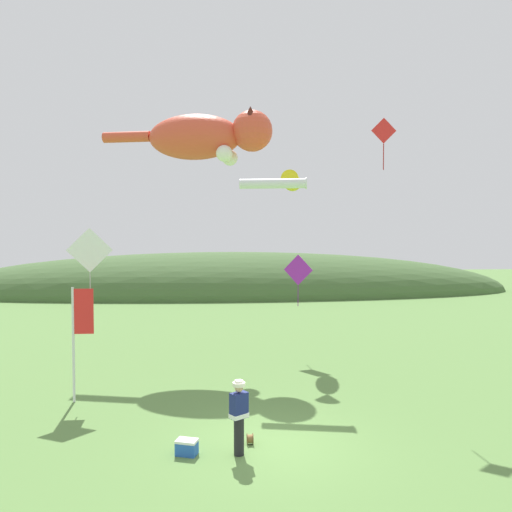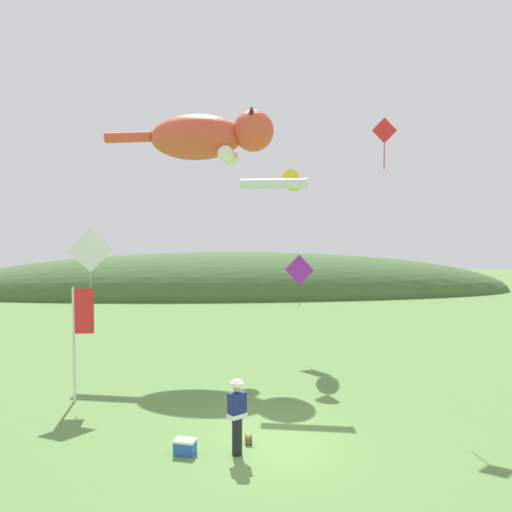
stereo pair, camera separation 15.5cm
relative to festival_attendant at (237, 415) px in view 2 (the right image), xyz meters
The scene contains 12 objects.
ground_plane 1.31m from the festival_attendant, 28.75° to the left, with size 120.00×120.00×0.00m, color #5B8442.
distant_hill_ridge 33.19m from the festival_attendant, 88.65° to the left, with size 51.73×13.45×7.33m.
festival_attendant is the anchor object (origin of this frame).
kite_spool 1.05m from the festival_attendant, 62.25° to the left, with size 0.16×0.27×0.27m.
picnic_cooler 1.45m from the festival_attendant, behind, with size 0.57×0.47×0.36m.
festival_banner_pole 6.45m from the festival_attendant, 138.67° to the left, with size 0.66×0.08×3.57m.
kite_giant_cat 13.68m from the festival_attendant, 94.49° to the left, with size 7.56×3.06×2.33m.
kite_fish_windsock 12.82m from the festival_attendant, 74.58° to the left, with size 1.37×2.89×0.86m.
kite_tube_streamer 9.26m from the festival_attendant, 76.32° to the left, with size 2.51×0.87×0.44m.
kite_diamond_red 10.76m from the festival_attendant, 45.14° to the left, with size 0.88×0.05×1.78m.
kite_diamond_white 7.81m from the festival_attendant, 131.98° to the left, with size 1.41×0.37×2.35m.
kite_diamond_violet 10.31m from the festival_attendant, 72.29° to the left, with size 1.14×0.69×2.22m.
Camera 2 is at (-1.22, -11.95, 5.16)m, focal length 35.00 mm.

